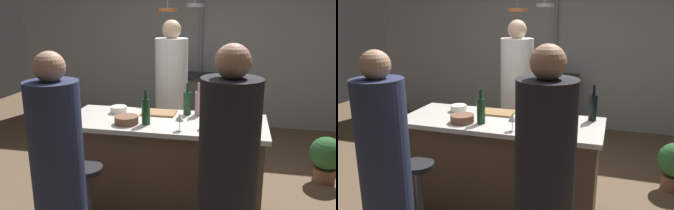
% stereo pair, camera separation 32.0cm
% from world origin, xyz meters
% --- Properties ---
extents(ground_plane, '(9.00, 9.00, 0.00)m').
position_xyz_m(ground_plane, '(0.00, 0.00, 0.00)').
color(ground_plane, brown).
extents(back_wall, '(6.40, 0.16, 2.60)m').
position_xyz_m(back_wall, '(0.00, 2.85, 1.30)').
color(back_wall, '#9EA3A8').
rests_on(back_wall, ground_plane).
extents(kitchen_island, '(1.80, 0.72, 0.90)m').
position_xyz_m(kitchen_island, '(0.00, 0.00, 0.45)').
color(kitchen_island, brown).
rests_on(kitchen_island, ground_plane).
extents(stove_range, '(0.80, 0.64, 0.89)m').
position_xyz_m(stove_range, '(0.00, 2.45, 0.45)').
color(stove_range, '#47474C').
rests_on(stove_range, ground_plane).
extents(chef, '(0.37, 0.37, 1.76)m').
position_xyz_m(chef, '(-0.13, 0.95, 0.82)').
color(chef, white).
rests_on(chef, ground_plane).
extents(bar_stool_left, '(0.28, 0.28, 0.68)m').
position_xyz_m(bar_stool_left, '(-0.49, -0.62, 0.38)').
color(bar_stool_left, '#4C4C51').
rests_on(bar_stool_left, ground_plane).
extents(guest_left, '(0.34, 0.34, 1.61)m').
position_xyz_m(guest_left, '(-0.49, -1.00, 0.75)').
color(guest_left, '#262D4C').
rests_on(guest_left, ground_plane).
extents(guest_right, '(0.35, 0.35, 1.67)m').
position_xyz_m(guest_right, '(0.60, -0.97, 0.77)').
color(guest_right, black).
rests_on(guest_right, ground_plane).
extents(overhead_pot_rack, '(0.59, 1.34, 2.17)m').
position_xyz_m(overhead_pot_rack, '(-0.07, 2.06, 1.63)').
color(overhead_pot_rack, gray).
rests_on(overhead_pot_rack, ground_plane).
extents(potted_plant, '(0.36, 0.36, 0.52)m').
position_xyz_m(potted_plant, '(1.62, 0.93, 0.30)').
color(potted_plant, brown).
rests_on(potted_plant, ground_plane).
extents(cutting_board, '(0.32, 0.22, 0.02)m').
position_xyz_m(cutting_board, '(-0.10, 0.19, 0.91)').
color(cutting_board, '#997047').
rests_on(cutting_board, kitchen_island).
extents(pepper_mill, '(0.05, 0.05, 0.21)m').
position_xyz_m(pepper_mill, '(0.45, -0.05, 1.01)').
color(pepper_mill, '#382319').
rests_on(pepper_mill, kitchen_island).
extents(wine_bottle_amber, '(0.07, 0.07, 0.29)m').
position_xyz_m(wine_bottle_amber, '(0.64, -0.06, 1.01)').
color(wine_bottle_amber, brown).
rests_on(wine_bottle_amber, kitchen_island).
extents(wine_bottle_rose, '(0.07, 0.07, 0.31)m').
position_xyz_m(wine_bottle_rose, '(0.28, 0.22, 1.02)').
color(wine_bottle_rose, '#B78C8E').
rests_on(wine_bottle_rose, kitchen_island).
extents(wine_bottle_red, '(0.07, 0.07, 0.30)m').
position_xyz_m(wine_bottle_red, '(-0.13, -0.15, 1.02)').
color(wine_bottle_red, '#143319').
rests_on(wine_bottle_red, kitchen_island).
extents(wine_bottle_green, '(0.07, 0.07, 0.30)m').
position_xyz_m(wine_bottle_green, '(0.17, 0.21, 1.01)').
color(wine_bottle_green, '#193D23').
rests_on(wine_bottle_green, kitchen_island).
extents(wine_bottle_dark, '(0.07, 0.07, 0.32)m').
position_xyz_m(wine_bottle_dark, '(0.78, 0.23, 1.03)').
color(wine_bottle_dark, black).
rests_on(wine_bottle_dark, kitchen_island).
extents(wine_glass_by_chef, '(0.07, 0.07, 0.15)m').
position_xyz_m(wine_glass_by_chef, '(0.37, -0.17, 1.01)').
color(wine_glass_by_chef, silver).
rests_on(wine_glass_by_chef, kitchen_island).
extents(wine_glass_near_left_guest, '(0.07, 0.07, 0.15)m').
position_xyz_m(wine_glass_near_left_guest, '(0.18, -0.25, 1.01)').
color(wine_glass_near_left_guest, silver).
rests_on(wine_glass_near_left_guest, kitchen_island).
extents(mixing_bowl_ceramic, '(0.16, 0.16, 0.06)m').
position_xyz_m(mixing_bowl_ceramic, '(-0.48, 0.14, 0.93)').
color(mixing_bowl_ceramic, silver).
rests_on(mixing_bowl_ceramic, kitchen_island).
extents(mixing_bowl_wooden, '(0.21, 0.21, 0.07)m').
position_xyz_m(mixing_bowl_wooden, '(-0.30, -0.17, 0.93)').
color(mixing_bowl_wooden, brown).
rests_on(mixing_bowl_wooden, kitchen_island).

